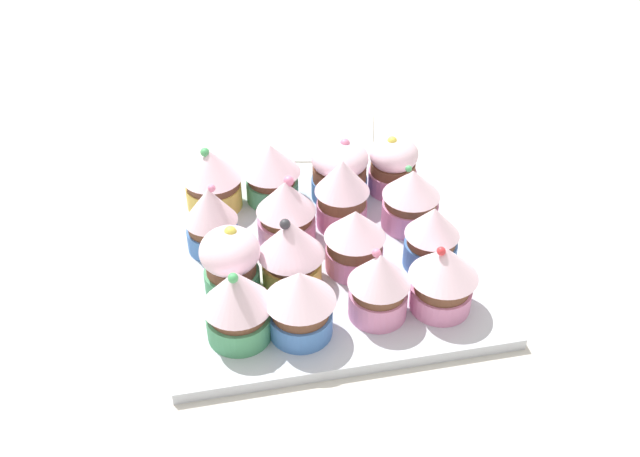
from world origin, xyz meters
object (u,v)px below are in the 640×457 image
object	(u,v)px
cupcake_0	(443,276)
cupcake_4	(379,284)
cupcake_2	(411,198)
cupcake_6	(342,193)
cupcake_9	(291,251)
baking_tray	(320,256)
cupcake_10	(286,210)
cupcake_7	(340,170)
napkin	(329,134)
cupcake_14	(211,219)
cupcake_13	(231,261)
cupcake_11	(272,171)
cupcake_1	(432,236)
cupcake_5	(355,239)
cupcake_8	(300,301)
cupcake_12	(237,303)
cupcake_15	(212,178)
cupcake_3	(393,165)

from	to	relation	value
cupcake_0	cupcake_4	size ratio (longest dim) A/B	0.98
cupcake_2	cupcake_6	world-z (taller)	cupcake_6
cupcake_2	cupcake_9	bearing A→B (deg)	115.08
baking_tray	cupcake_10	size ratio (longest dim) A/B	4.20
cupcake_7	napkin	size ratio (longest dim) A/B	0.57
cupcake_6	cupcake_7	bearing A→B (deg)	-9.80
napkin	baking_tray	bearing A→B (deg)	165.86
baking_tray	cupcake_14	distance (cm)	11.68
cupcake_10	cupcake_13	xyz separation A→B (cm)	(-6.70, 6.33, -0.02)
cupcake_0	cupcake_2	distance (cm)	12.58
baking_tray	cupcake_9	size ratio (longest dim) A/B	4.13
cupcake_13	cupcake_11	bearing A→B (deg)	-23.08
cupcake_1	cupcake_10	bearing A→B (deg)	62.83
cupcake_7	cupcake_11	distance (cm)	7.40
cupcake_0	cupcake_1	world-z (taller)	cupcake_0
baking_tray	cupcake_9	xyz separation A→B (cm)	(-3.78, 3.53, 4.44)
cupcake_5	cupcake_8	distance (cm)	10.14
baking_tray	cupcake_12	xyz separation A→B (cm)	(-9.89, 9.30, 4.53)
cupcake_11	cupcake_15	bearing A→B (deg)	90.30
cupcake_4	cupcake_6	world-z (taller)	cupcake_6
cupcake_5	cupcake_2	bearing A→B (deg)	-52.62
cupcake_4	cupcake_3	bearing A→B (deg)	-19.49
cupcake_5	cupcake_15	size ratio (longest dim) A/B	0.95
cupcake_7	cupcake_11	world-z (taller)	cupcake_7
cupcake_3	cupcake_10	world-z (taller)	cupcake_10
cupcake_2	cupcake_13	world-z (taller)	cupcake_13
cupcake_10	cupcake_12	size ratio (longest dim) A/B	0.95
cupcake_11	napkin	size ratio (longest dim) A/B	0.55
cupcake_13	cupcake_15	world-z (taller)	same
cupcake_10	cupcake_14	distance (cm)	7.55
cupcake_4	cupcake_11	distance (cm)	20.91
baking_tray	cupcake_2	world-z (taller)	cupcake_2
cupcake_6	baking_tray	bearing A→B (deg)	141.72
cupcake_4	cupcake_14	world-z (taller)	cupcake_14
cupcake_13	cupcake_15	distance (cm)	13.92
cupcake_2	cupcake_12	xyz separation A→B (cm)	(-12.51, 19.45, 0.49)
cupcake_8	cupcake_15	world-z (taller)	cupcake_15
cupcake_3	cupcake_6	distance (cm)	8.76
cupcake_6	cupcake_10	xyz separation A→B (cm)	(-1.14, 6.06, -0.55)
cupcake_1	cupcake_2	world-z (taller)	cupcake_2
cupcake_1	cupcake_8	distance (cm)	15.66
napkin	cupcake_11	bearing A→B (deg)	145.80
cupcake_7	baking_tray	bearing A→B (deg)	156.18
cupcake_4	cupcake_5	bearing A→B (deg)	5.14
cupcake_12	cupcake_4	bearing A→B (deg)	-89.29
cupcake_0	cupcake_5	bearing A→B (deg)	43.46
cupcake_8	cupcake_11	distance (cm)	20.68
cupcake_1	cupcake_4	world-z (taller)	cupcake_4
cupcake_2	cupcake_12	distance (cm)	23.13
cupcake_3	cupcake_15	bearing A→B (deg)	87.59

